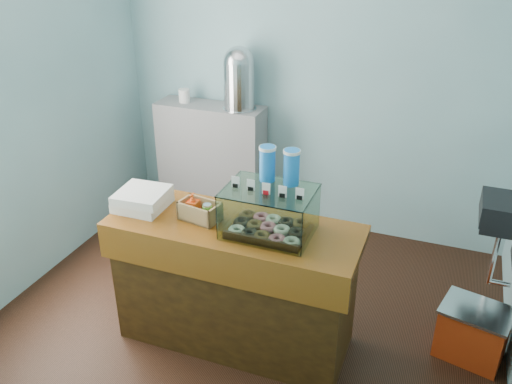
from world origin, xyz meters
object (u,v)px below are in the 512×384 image
at_px(counter, 235,283).
at_px(display_case, 272,207).
at_px(coffee_urn, 239,77).
at_px(red_cooler, 473,332).

bearing_deg(counter, display_case, 5.62).
height_order(coffee_urn, red_cooler, coffee_urn).
bearing_deg(red_cooler, counter, -151.37).
distance_m(display_case, coffee_urn, 1.79).
height_order(counter, red_cooler, counter).
bearing_deg(coffee_urn, display_case, -61.31).
relative_size(display_case, red_cooler, 1.08).
bearing_deg(counter, red_cooler, 14.83).
distance_m(display_case, red_cooler, 1.59).
bearing_deg(display_case, counter, -174.30).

